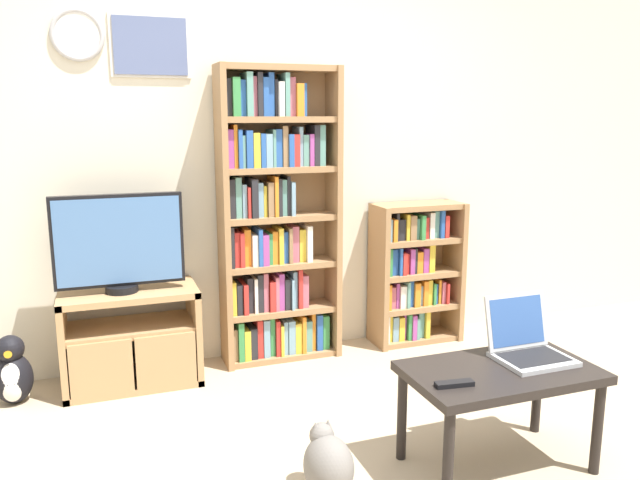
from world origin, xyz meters
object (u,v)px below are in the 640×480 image
(laptop, at_px, (526,343))
(tv_stand, at_px, (131,337))
(bookshelf_tall, at_px, (274,221))
(cat, at_px, (328,464))
(remote_near_laptop, at_px, (454,384))
(bookshelf_short, at_px, (412,273))
(coffee_table, at_px, (500,381))
(television, at_px, (119,243))
(penguin_figurine, at_px, (12,373))

(laptop, bearing_deg, tv_stand, 139.63)
(tv_stand, height_order, bookshelf_tall, bookshelf_tall)
(laptop, xyz_separation_m, cat, (-0.96, -0.01, -0.39))
(tv_stand, height_order, laptop, laptop)
(bookshelf_tall, relative_size, remote_near_laptop, 11.10)
(bookshelf_tall, xyz_separation_m, bookshelf_short, (0.96, -0.01, -0.41))
(coffee_table, distance_m, laptop, 0.23)
(tv_stand, distance_m, cat, 1.56)
(television, distance_m, laptop, 2.18)
(tv_stand, height_order, television, television)
(coffee_table, xyz_separation_m, laptop, (0.18, 0.07, 0.13))
(coffee_table, bearing_deg, remote_near_laptop, -162.70)
(coffee_table, xyz_separation_m, penguin_figurine, (-2.09, 1.41, -0.23))
(television, bearing_deg, cat, -62.42)
(cat, bearing_deg, tv_stand, 111.52)
(coffee_table, height_order, remote_near_laptop, remote_near_laptop)
(remote_near_laptop, bearing_deg, bookshelf_short, -15.17)
(penguin_figurine, bearing_deg, remote_near_laptop, -39.75)
(tv_stand, xyz_separation_m, penguin_figurine, (-0.63, -0.04, -0.11))
(laptop, relative_size, penguin_figurine, 0.84)
(coffee_table, relative_size, laptop, 2.58)
(cat, bearing_deg, coffee_table, -8.74)
(remote_near_laptop, bearing_deg, penguin_figurine, 57.64)
(bookshelf_tall, relative_size, laptop, 5.71)
(bookshelf_short, distance_m, penguin_figurine, 2.50)
(remote_near_laptop, bearing_deg, television, 45.84)
(laptop, height_order, penguin_figurine, laptop)
(coffee_table, bearing_deg, bookshelf_tall, 110.09)
(tv_stand, distance_m, laptop, 2.16)
(tv_stand, distance_m, television, 0.56)
(laptop, bearing_deg, bookshelf_tall, 116.38)
(tv_stand, bearing_deg, coffee_table, -44.73)
(tv_stand, bearing_deg, remote_near_laptop, -52.65)
(tv_stand, bearing_deg, cat, -63.84)
(tv_stand, distance_m, bookshelf_short, 1.87)
(tv_stand, distance_m, coffee_table, 2.06)
(television, relative_size, bookshelf_tall, 0.38)
(tv_stand, relative_size, coffee_table, 0.92)
(bookshelf_short, distance_m, coffee_table, 1.60)
(laptop, bearing_deg, penguin_figurine, 149.12)
(television, xyz_separation_m, bookshelf_short, (1.89, 0.12, -0.36))
(television, height_order, laptop, television)
(bookshelf_short, bearing_deg, cat, -128.10)
(bookshelf_short, relative_size, remote_near_laptop, 5.82)
(coffee_table, height_order, cat, coffee_table)
(tv_stand, relative_size, remote_near_laptop, 4.62)
(television, xyz_separation_m, cat, (0.72, -1.38, -0.71))
(television, xyz_separation_m, remote_near_laptop, (1.21, -1.52, -0.37))
(tv_stand, relative_size, television, 1.09)
(bookshelf_tall, xyz_separation_m, penguin_figurine, (-1.52, -0.16, -0.72))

